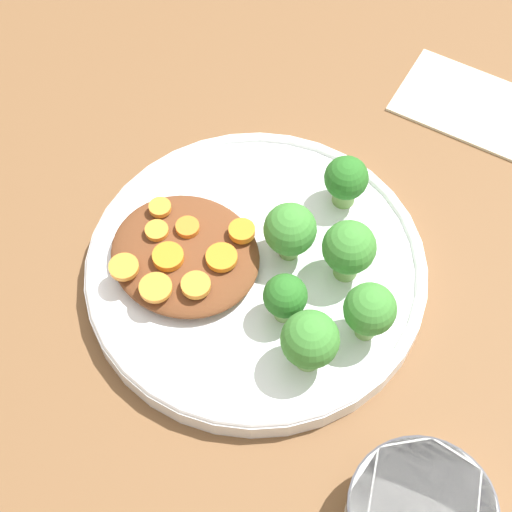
{
  "coord_description": "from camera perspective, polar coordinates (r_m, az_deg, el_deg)",
  "views": [
    {
      "loc": [
        -0.21,
        0.29,
        0.61
      ],
      "look_at": [
        0.0,
        0.0,
        0.03
      ],
      "focal_mm": 60.0,
      "sensor_mm": 36.0,
      "label": 1
    }
  ],
  "objects": [
    {
      "name": "broccoli_floret_2",
      "position": [
        0.68,
        2.28,
        1.71
      ],
      "size": [
        0.04,
        0.04,
        0.06
      ],
      "color": "#759E51",
      "rests_on": "plate"
    },
    {
      "name": "broccoli_floret_5",
      "position": [
        0.65,
        1.96,
        -2.77
      ],
      "size": [
        0.03,
        0.03,
        0.05
      ],
      "color": "#7FA85B",
      "rests_on": "plate"
    },
    {
      "name": "carrot_slice_1",
      "position": [
        0.66,
        -6.71,
        -2.11
      ],
      "size": [
        0.03,
        0.03,
        0.0
      ],
      "primitive_type": "cylinder",
      "color": "orange",
      "rests_on": "stew_mound"
    },
    {
      "name": "stew_mound",
      "position": [
        0.69,
        -4.75,
        0.09
      ],
      "size": [
        0.12,
        0.11,
        0.02
      ],
      "primitive_type": "ellipsoid",
      "color": "brown",
      "rests_on": "plate"
    },
    {
      "name": "plate",
      "position": [
        0.7,
        0.0,
        -0.92
      ],
      "size": [
        0.28,
        0.28,
        0.02
      ],
      "color": "white",
      "rests_on": "ground_plane"
    },
    {
      "name": "carrot_slice_3",
      "position": [
        0.69,
        -6.64,
        1.7
      ],
      "size": [
        0.02,
        0.02,
        0.0
      ],
      "primitive_type": "cylinder",
      "color": "orange",
      "rests_on": "stew_mound"
    },
    {
      "name": "carrot_slice_0",
      "position": [
        0.66,
        -4.03,
        -1.95
      ],
      "size": [
        0.02,
        0.02,
        0.01
      ],
      "primitive_type": "cylinder",
      "color": "orange",
      "rests_on": "stew_mound"
    },
    {
      "name": "napkin",
      "position": [
        0.85,
        14.19,
        9.79
      ],
      "size": [
        0.15,
        0.1,
        0.01
      ],
      "rotation": [
        0.0,
        0.0,
        0.1
      ],
      "color": "beige",
      "rests_on": "ground_plane"
    },
    {
      "name": "ground_plane",
      "position": [
        0.71,
        0.0,
        -1.45
      ],
      "size": [
        4.0,
        4.0,
        0.0
      ],
      "primitive_type": "plane",
      "color": "brown"
    },
    {
      "name": "carrot_slice_6",
      "position": [
        0.69,
        -4.59,
        1.93
      ],
      "size": [
        0.02,
        0.02,
        0.01
      ],
      "primitive_type": "cylinder",
      "color": "orange",
      "rests_on": "stew_mound"
    },
    {
      "name": "carrot_slice_7",
      "position": [
        0.68,
        -5.88,
        -0.04
      ],
      "size": [
        0.02,
        0.02,
        0.01
      ],
      "primitive_type": "cylinder",
      "color": "orange",
      "rests_on": "stew_mound"
    },
    {
      "name": "carrot_slice_5",
      "position": [
        0.7,
        -6.42,
        3.24
      ],
      "size": [
        0.02,
        0.02,
        0.0
      ],
      "primitive_type": "cylinder",
      "color": "orange",
      "rests_on": "stew_mound"
    },
    {
      "name": "broccoli_floret_3",
      "position": [
        0.63,
        3.62,
        -5.67
      ],
      "size": [
        0.04,
        0.04,
        0.06
      ],
      "color": "#759E51",
      "rests_on": "plate"
    },
    {
      "name": "carrot_slice_2",
      "position": [
        0.67,
        -2.31,
        -0.09
      ],
      "size": [
        0.03,
        0.03,
        0.01
      ],
      "primitive_type": "cylinder",
      "color": "orange",
      "rests_on": "stew_mound"
    },
    {
      "name": "broccoli_floret_0",
      "position": [
        0.71,
        6.02,
        5.07
      ],
      "size": [
        0.04,
        0.04,
        0.05
      ],
      "color": "#759E51",
      "rests_on": "plate"
    },
    {
      "name": "carrot_slice_8",
      "position": [
        0.68,
        -8.8,
        -0.73
      ],
      "size": [
        0.02,
        0.02,
        0.0
      ],
      "primitive_type": "cylinder",
      "color": "orange",
      "rests_on": "stew_mound"
    },
    {
      "name": "carrot_slice_4",
      "position": [
        0.69,
        -0.95,
        1.68
      ],
      "size": [
        0.02,
        0.02,
        0.01
      ],
      "primitive_type": "cylinder",
      "color": "orange",
      "rests_on": "stew_mound"
    },
    {
      "name": "broccoli_floret_1",
      "position": [
        0.67,
        6.21,
        0.46
      ],
      "size": [
        0.04,
        0.04,
        0.06
      ],
      "color": "#759E51",
      "rests_on": "plate"
    },
    {
      "name": "broccoli_floret_4",
      "position": [
        0.64,
        7.63,
        -3.57
      ],
      "size": [
        0.04,
        0.04,
        0.06
      ],
      "color": "#759E51",
      "rests_on": "plate"
    }
  ]
}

